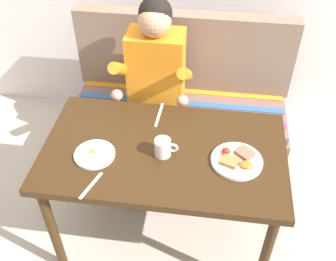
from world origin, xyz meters
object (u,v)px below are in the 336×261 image
Objects in this scene: table at (164,161)px; plate_eggs at (95,154)px; coffee_mug at (163,147)px; plate_breakfast at (237,160)px; fork at (91,185)px; knife at (159,115)px; person at (154,78)px; couch at (180,114)px.

table is 0.35m from plate_eggs.
plate_eggs is at bearing -170.71° from coffee_mug.
fork is (-0.65, -0.24, -0.01)m from plate_breakfast.
knife reaches higher than table.
plate_eggs is 0.19m from fork.
fork and knife have the same top height.
table is 0.99× the size of person.
plate_breakfast is at bearing -32.81° from knife.
knife is at bearing 103.84° from table.
fork is at bearing -140.22° from coffee_mug.
plate_breakfast is (0.36, -0.04, 0.10)m from table.
plate_eggs reaches higher than fork.
table is at bearing 62.75° from fork.
person is (-0.14, -0.17, 0.41)m from couch.
couch is at bearing 93.46° from fork.
person is 0.70m from plate_eggs.
plate_breakfast is at bearing 39.31° from fork.
plate_breakfast is 0.68m from plate_eggs.
fork is (-0.15, -0.87, -0.01)m from person.
plate_eggs is at bearing -124.78° from knife.
coffee_mug is 0.30m from knife.
plate_eggs is at bearing 119.74° from fork.
coffee_mug is at bearing 58.80° from fork.
plate_breakfast is 0.69m from fork.
person is at bearing 74.94° from plate_eggs.
coffee_mug is at bearing -75.40° from knife.
coffee_mug reaches higher than plate_breakfast.
person reaches higher than plate_breakfast.
plate_eggs is 0.33m from coffee_mug.
table is 0.37m from plate_breakfast.
coffee_mug is at bearing -90.00° from couch.
couch is 5.86× the size of plate_breakfast.
table is 10.17× the size of coffee_mug.
couch is 0.47m from person.
person is at bearing -129.30° from couch.
person is 10.27× the size of coffee_mug.
knife is (0.23, 0.53, 0.00)m from fork.
plate_eggs is (-0.18, -0.68, -0.00)m from person.
plate_breakfast is 1.23× the size of knife.
plate_eggs is at bearing -164.68° from table.
plate_breakfast is 1.24× the size of plate_eggs.
plate_eggs is at bearing -110.88° from couch.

